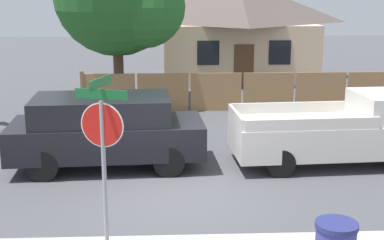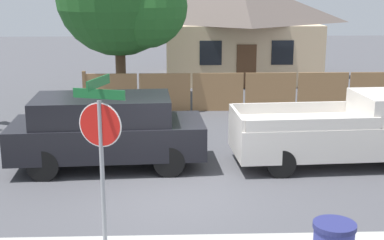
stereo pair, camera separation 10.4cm
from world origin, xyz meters
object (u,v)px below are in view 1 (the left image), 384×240
object	(u,v)px
house	(237,28)
stop_sign	(103,143)
red_suv	(106,129)
orange_pickup	(343,130)

from	to	relation	value
house	stop_sign	xyz separation A→B (m)	(-4.48, -18.86, -0.40)
house	red_suv	bearing A→B (deg)	-110.19
red_suv	stop_sign	distance (m)	5.31
orange_pickup	stop_sign	xyz separation A→B (m)	(-5.55, -5.17, 1.26)
house	stop_sign	size ratio (longest dim) A/B	2.47
orange_pickup	red_suv	bearing A→B (deg)	176.78
house	orange_pickup	bearing A→B (deg)	-85.51
red_suv	stop_sign	size ratio (longest dim) A/B	1.56
red_suv	stop_sign	bearing A→B (deg)	-87.11
red_suv	orange_pickup	distance (m)	6.12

